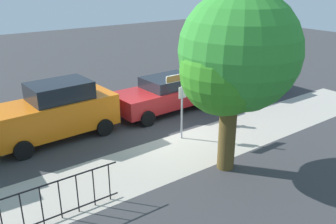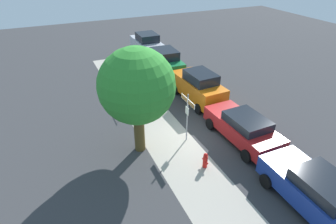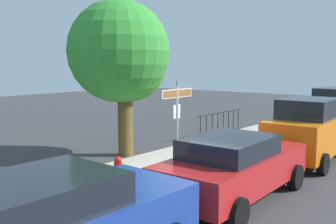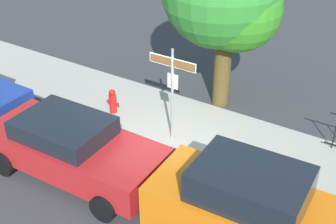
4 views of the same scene
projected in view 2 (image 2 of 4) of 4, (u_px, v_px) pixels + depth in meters
ground_plane at (192, 137)px, 15.05m from camera, size 60.00×60.00×0.00m
sidewalk_strip at (156, 124)px, 16.17m from camera, size 24.00×2.60×0.00m
street_sign at (187, 110)px, 13.93m from camera, size 1.39×0.07×2.69m
shade_tree at (135, 87)px, 12.20m from camera, size 3.53×3.45×5.34m
car_blue at (317, 191)px, 10.58m from camera, size 4.52×2.18×1.63m
car_red at (243, 127)px, 14.45m from camera, size 4.60×2.16×1.52m
car_orange at (198, 86)px, 18.14m from camera, size 4.44×2.08×2.08m
car_green at (164, 63)px, 21.76m from camera, size 4.48×2.29×2.18m
car_silver at (147, 45)px, 25.67m from camera, size 4.25×2.13×2.19m
iron_fence at (122, 94)px, 18.23m from camera, size 3.54×0.04×1.07m
fire_hydrant at (205, 160)px, 12.83m from camera, size 0.42×0.22×0.78m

